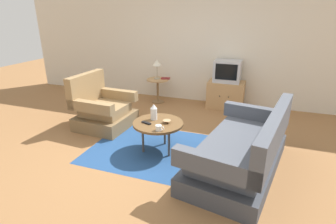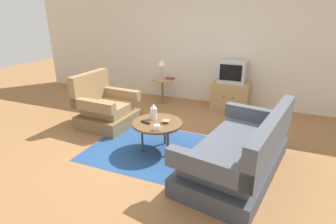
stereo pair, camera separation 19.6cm
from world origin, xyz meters
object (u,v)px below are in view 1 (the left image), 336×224
(tv_stand, at_px, (226,95))
(television, at_px, (228,71))
(side_table, at_px, (158,86))
(coffee_table, at_px, (158,125))
(tv_remote_dark, at_px, (146,123))
(armchair, at_px, (102,110))
(mug, at_px, (159,128))
(table_lamp, at_px, (157,64))
(vase, at_px, (154,112))
(bowl, at_px, (167,122))
(couch, at_px, (242,152))
(book, at_px, (166,78))

(tv_stand, distance_m, television, 0.52)
(side_table, relative_size, tv_stand, 0.72)
(coffee_table, relative_size, tv_remote_dark, 4.58)
(tv_stand, bearing_deg, armchair, -138.04)
(tv_stand, distance_m, mug, 2.65)
(armchair, relative_size, table_lamp, 2.19)
(vase, bearing_deg, tv_remote_dark, -104.29)
(television, bearing_deg, mug, -102.06)
(side_table, bearing_deg, table_lamp, 143.14)
(television, relative_size, bowl, 4.57)
(vase, relative_size, bowl, 2.03)
(tv_remote_dark, bearing_deg, vase, -87.30)
(television, bearing_deg, vase, -108.94)
(coffee_table, xyz_separation_m, television, (0.67, 2.32, 0.38))
(bowl, bearing_deg, vase, 164.72)
(armchair, height_order, couch, armchair)
(table_lamp, bearing_deg, armchair, -105.25)
(coffee_table, bearing_deg, bowl, 9.24)
(television, distance_m, mug, 2.66)
(side_table, relative_size, table_lamp, 1.25)
(table_lamp, relative_size, tv_remote_dark, 2.71)
(tv_stand, height_order, tv_remote_dark, tv_stand)
(armchair, xyz_separation_m, tv_stand, (1.99, 1.79, -0.02))
(armchair, relative_size, vase, 3.94)
(coffee_table, bearing_deg, vase, 139.93)
(couch, bearing_deg, television, 23.47)
(couch, height_order, vase, couch)
(couch, bearing_deg, vase, 90.54)
(tv_stand, bearing_deg, vase, -108.99)
(side_table, xyz_separation_m, table_lamp, (-0.01, 0.01, 0.50))
(television, height_order, vase, television)
(coffee_table, distance_m, vase, 0.20)
(coffee_table, relative_size, bowl, 6.20)
(couch, bearing_deg, table_lamp, 53.03)
(tv_stand, xyz_separation_m, table_lamp, (-1.54, -0.17, 0.61))
(couch, xyz_separation_m, book, (-1.94, 2.37, 0.28))
(table_lamp, bearing_deg, coffee_table, -67.86)
(tv_stand, bearing_deg, tv_remote_dark, -108.65)
(vase, xyz_separation_m, tv_remote_dark, (-0.05, -0.18, -0.11))
(book, bearing_deg, armchair, -124.47)
(television, bearing_deg, tv_remote_dark, -108.59)
(armchair, bearing_deg, tv_stand, 134.94)
(table_lamp, xyz_separation_m, mug, (0.99, -2.41, -0.40))
(coffee_table, xyz_separation_m, vase, (-0.10, 0.08, 0.15))
(coffee_table, xyz_separation_m, bowl, (0.13, 0.02, 0.06))
(side_table, relative_size, tv_remote_dark, 3.39)
(mug, bearing_deg, table_lamp, 112.32)
(couch, bearing_deg, armchair, 85.51)
(tv_remote_dark, bearing_deg, television, -91.60)
(coffee_table, bearing_deg, couch, -6.84)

